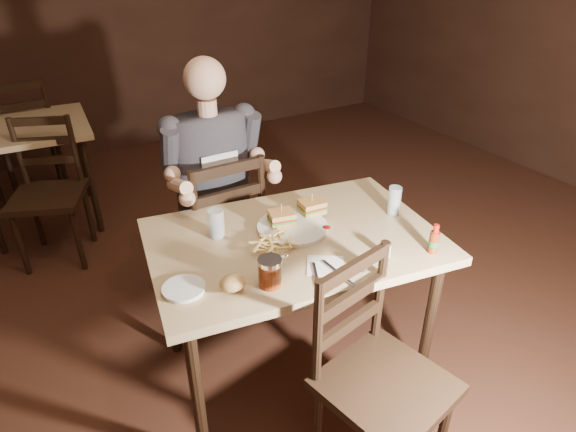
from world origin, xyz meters
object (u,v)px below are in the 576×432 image
dinner_plate (292,228)px  glass_right (394,201)px  hot_sauce (434,239)px  bg_chair_near (47,196)px  diner (214,153)px  chair_far (217,231)px  chair_near (386,386)px  bg_table (29,137)px  side_plate (184,289)px  syrup_dispenser (270,272)px  glass_left (216,223)px  bg_chair_far (27,139)px  main_table (294,252)px

dinner_plate → glass_right: (0.48, -0.12, 0.06)m
hot_sauce → glass_right: bearing=76.6°
bg_chair_near → diner: diner is taller
chair_far → chair_near: 1.29m
bg_table → side_plate: bearing=-82.4°
hot_sauce → syrup_dispenser: hot_sauce is taller
bg_table → diner: (0.75, -1.58, 0.28)m
glass_right → dinner_plate: bearing=166.4°
glass_left → chair_near: bearing=-69.9°
bg_chair_far → glass_right: bg_chair_far is taller
chair_near → hot_sauce: 0.61m
bg_chair_far → hot_sauce: size_ratio=7.60×
bg_chair_far → syrup_dispenser: (0.59, -2.97, 0.33)m
side_plate → bg_table: bearing=97.6°
diner → dinner_plate: size_ratio=3.05×
chair_near → glass_right: bearing=37.7°
glass_left → side_plate: size_ratio=0.83×
chair_near → chair_far: bearing=83.4°
diner → hot_sauce: diner is taller
syrup_dispenser → bg_table: bearing=113.0°
bg_chair_far → hot_sauce: bg_chair_far is taller
diner → glass_right: 0.91m
main_table → hot_sauce: bearing=-42.3°
bg_table → diner: diner is taller
syrup_dispenser → side_plate: (-0.29, 0.13, -0.05)m
glass_left → syrup_dispenser: (0.03, -0.41, -0.01)m
diner → bg_chair_near: bearing=125.7°
main_table → hot_sauce: (0.43, -0.39, 0.14)m
bg_table → bg_chair_far: size_ratio=0.87×
side_plate → chair_far: bearing=60.0°
main_table → bg_chair_far: 2.87m
hot_sauce → dinner_plate: bearing=132.1°
bg_chair_far → glass_right: size_ratio=7.27×
side_plate → glass_right: bearing=2.4°
dinner_plate → glass_left: bearing=158.1°
chair_near → side_plate: chair_near is taller
chair_far → dinner_plate: 0.68m
diner → syrup_dispenser: diner is taller
bg_table → glass_left: 2.09m
bg_chair_near → hot_sauce: bg_chair_near is taller
bg_chair_near → hot_sauce: size_ratio=7.11×
main_table → chair_far: chair_far is taller
chair_far → bg_chair_near: bearing=-53.0°
bg_chair_near → diner: size_ratio=1.00×
chair_near → dinner_plate: bearing=77.6°
glass_right → hot_sauce: size_ratio=1.05×
chair_far → side_plate: size_ratio=6.29×
bg_table → glass_right: bearing=-59.1°
main_table → bg_chair_far: bearing=107.1°
dinner_plate → glass_left: glass_left is taller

